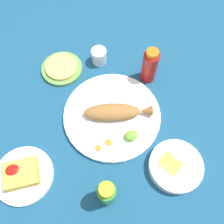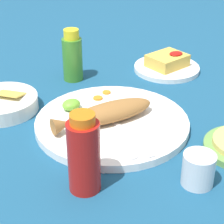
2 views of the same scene
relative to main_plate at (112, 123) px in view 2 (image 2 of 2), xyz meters
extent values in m
plane|color=navy|center=(0.00, 0.00, -0.01)|extent=(4.00, 4.00, 0.00)
cylinder|color=white|center=(0.00, 0.00, 0.00)|extent=(0.36, 0.36, 0.02)
ellipsoid|color=#996633|center=(0.00, 0.00, 0.03)|extent=(0.21, 0.11, 0.04)
cone|color=#996633|center=(-0.12, 0.02, 0.03)|extent=(0.05, 0.05, 0.04)
cube|color=silver|center=(-0.01, -0.04, 0.01)|extent=(0.03, 0.11, 0.00)
cube|color=silver|center=(-0.03, -0.13, 0.01)|extent=(0.03, 0.07, 0.00)
cube|color=silver|center=(-0.06, -0.02, 0.01)|extent=(0.02, 0.12, 0.00)
cube|color=silver|center=(-0.06, -0.12, 0.01)|extent=(0.02, 0.07, 0.00)
cylinder|color=orange|center=(0.08, 0.11, 0.01)|extent=(0.02, 0.02, 0.00)
cylinder|color=orange|center=(0.04, 0.10, 0.01)|extent=(0.02, 0.02, 0.00)
ellipsoid|color=#6BB233|center=(-0.04, 0.10, 0.02)|extent=(0.05, 0.04, 0.03)
cylinder|color=#B21914|center=(-0.18, -0.14, 0.06)|extent=(0.06, 0.06, 0.14)
cylinder|color=orange|center=(-0.18, -0.14, 0.14)|extent=(0.04, 0.04, 0.02)
cylinder|color=#3D8428|center=(0.08, 0.27, 0.05)|extent=(0.06, 0.06, 0.12)
cylinder|color=yellow|center=(0.08, 0.27, 0.13)|extent=(0.04, 0.04, 0.03)
cylinder|color=silver|center=(-0.01, -0.26, 0.02)|extent=(0.06, 0.06, 0.06)
cylinder|color=white|center=(-0.01, -0.26, 0.01)|extent=(0.05, 0.05, 0.03)
cylinder|color=white|center=(0.34, 0.14, 0.00)|extent=(0.20, 0.20, 0.01)
cube|color=gold|center=(0.34, 0.14, 0.02)|extent=(0.11, 0.09, 0.04)
ellipsoid|color=#AD140F|center=(0.36, 0.13, 0.04)|extent=(0.04, 0.03, 0.01)
cylinder|color=white|center=(-0.16, 0.24, 0.01)|extent=(0.18, 0.18, 0.04)
cylinder|color=olive|center=(-0.16, 0.24, 0.02)|extent=(0.15, 0.15, 0.01)
cube|color=gold|center=(-0.13, 0.24, 0.03)|extent=(0.10, 0.10, 0.02)
camera|label=1|loc=(0.09, 0.38, 0.83)|focal=40.00mm
camera|label=2|loc=(-0.52, -0.62, 0.49)|focal=65.00mm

